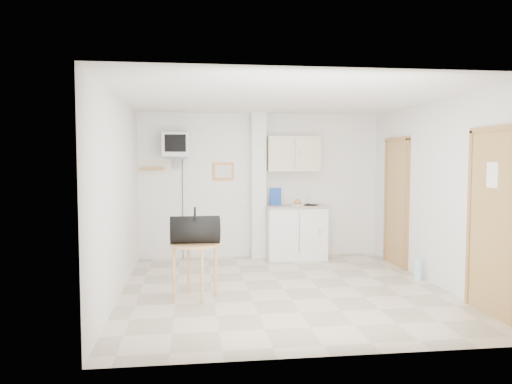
{
  "coord_description": "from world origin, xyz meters",
  "views": [
    {
      "loc": [
        -1.19,
        -6.38,
        1.74
      ],
      "look_at": [
        -0.29,
        0.6,
        1.25
      ],
      "focal_mm": 35.0,
      "sensor_mm": 36.0,
      "label": 1
    }
  ],
  "objects": [
    {
      "name": "room_envelope",
      "position": [
        0.24,
        0.09,
        1.54
      ],
      "size": [
        4.24,
        4.54,
        2.55
      ],
      "color": "white",
      "rests_on": "ground"
    },
    {
      "name": "round_table",
      "position": [
        -1.16,
        -0.28,
        0.6
      ],
      "size": [
        0.61,
        0.61,
        0.69
      ],
      "rotation": [
        0.0,
        0.0,
        0.31
      ],
      "color": "tan",
      "rests_on": "ground"
    },
    {
      "name": "ground",
      "position": [
        0.0,
        0.0,
        0.0
      ],
      "size": [
        4.5,
        4.5,
        0.0
      ],
      "primitive_type": "plane",
      "color": "#C6B29C",
      "rests_on": "ground"
    },
    {
      "name": "duffel_bag",
      "position": [
        -1.16,
        -0.27,
        0.86
      ],
      "size": [
        0.61,
        0.34,
        0.45
      ],
      "rotation": [
        0.0,
        0.0,
        0.02
      ],
      "color": "black",
      "rests_on": "round_table"
    },
    {
      "name": "water_bottle",
      "position": [
        1.98,
        0.24,
        0.15
      ],
      "size": [
        0.11,
        0.11,
        0.32
      ],
      "color": "#B9E0F3",
      "rests_on": "ground"
    },
    {
      "name": "crt_television",
      "position": [
        -1.45,
        2.02,
        1.94
      ],
      "size": [
        0.44,
        0.45,
        2.15
      ],
      "color": "slate",
      "rests_on": "ground"
    },
    {
      "name": "kitchenette",
      "position": [
        0.57,
        2.0,
        0.8
      ],
      "size": [
        1.03,
        0.58,
        2.1
      ],
      "color": "white",
      "rests_on": "ground"
    }
  ]
}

